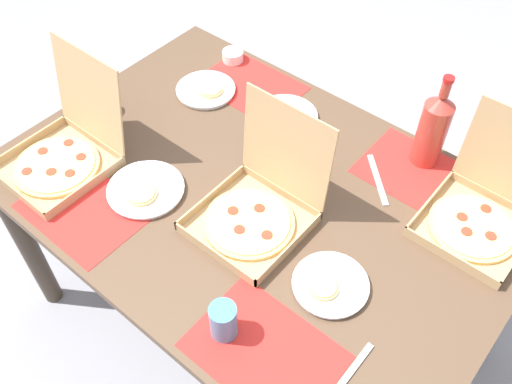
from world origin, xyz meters
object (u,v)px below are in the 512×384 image
(pizza_box_corner_left, at_px, (257,206))
(soda_bottle, at_px, (433,128))
(plate_far_right, at_px, (206,90))
(plate_near_right, at_px, (145,190))
(plate_far_left, at_px, (284,116))
(plate_near_left, at_px, (330,285))
(pizza_box_edge_far, at_px, (64,150))
(cup_red, at_px, (93,99))
(condiment_bowl, at_px, (233,56))
(cup_dark, at_px, (223,321))
(pizza_box_corner_right, at_px, (482,212))

(pizza_box_corner_left, relative_size, soda_bottle, 1.04)
(plate_far_right, bearing_deg, plate_near_right, -68.37)
(plate_far_left, relative_size, plate_far_right, 1.05)
(plate_near_left, bearing_deg, pizza_box_edge_far, -170.22)
(plate_far_left, distance_m, cup_red, 0.66)
(plate_near_right, relative_size, plate_far_right, 1.10)
(soda_bottle, bearing_deg, cup_red, -152.25)
(plate_far_right, distance_m, condiment_bowl, 0.21)
(plate_far_left, bearing_deg, soda_bottle, 15.97)
(plate_near_right, distance_m, cup_red, 0.44)
(plate_far_right, xyz_separation_m, cup_dark, (0.67, -0.65, 0.04))
(pizza_box_corner_right, xyz_separation_m, cup_dark, (-0.33, -0.72, 0.00))
(plate_near_left, distance_m, cup_dark, 0.30)
(cup_red, bearing_deg, condiment_bowl, 71.66)
(plate_near_right, relative_size, cup_red, 2.25)
(plate_near_left, height_order, soda_bottle, soda_bottle)
(cup_dark, bearing_deg, cup_red, 159.68)
(plate_near_left, bearing_deg, plate_near_right, -172.21)
(plate_near_right, distance_m, plate_far_left, 0.55)
(pizza_box_edge_far, xyz_separation_m, plate_near_left, (0.90, 0.16, -0.04))
(pizza_box_corner_left, relative_size, plate_near_left, 1.64)
(plate_near_left, xyz_separation_m, cup_red, (-1.03, 0.06, 0.04))
(cup_dark, bearing_deg, plate_far_right, 135.92)
(soda_bottle, bearing_deg, plate_far_left, -164.03)
(pizza_box_corner_left, distance_m, plate_near_right, 0.35)
(plate_near_left, xyz_separation_m, cup_dark, (-0.13, -0.27, 0.04))
(pizza_box_corner_left, relative_size, plate_far_right, 1.58)
(pizza_box_corner_right, xyz_separation_m, plate_far_left, (-0.70, -0.00, -0.04))
(plate_near_right, bearing_deg, pizza_box_corner_left, 23.73)
(pizza_box_edge_far, height_order, plate_far_left, pizza_box_edge_far)
(plate_far_right, bearing_deg, condiment_bowl, 104.45)
(pizza_box_corner_left, relative_size, plate_far_left, 1.51)
(plate_far_right, bearing_deg, pizza_box_corner_right, 3.97)
(plate_far_left, bearing_deg, condiment_bowl, 159.02)
(plate_far_left, xyz_separation_m, soda_bottle, (0.46, 0.13, 0.12))
(plate_near_left, relative_size, condiment_bowl, 2.58)
(plate_far_left, height_order, condiment_bowl, condiment_bowl)
(pizza_box_corner_right, relative_size, plate_near_left, 1.57)
(pizza_box_corner_left, bearing_deg, cup_dark, -63.05)
(pizza_box_corner_right, relative_size, pizza_box_corner_left, 0.96)
(pizza_box_edge_far, bearing_deg, plate_near_right, 14.00)
(plate_far_right, bearing_deg, plate_far_left, 12.75)
(plate_near_right, xyz_separation_m, soda_bottle, (0.58, 0.66, 0.12))
(pizza_box_corner_right, distance_m, condiment_bowl, 1.07)
(pizza_box_corner_left, height_order, cup_red, pizza_box_corner_left)
(pizza_box_corner_left, height_order, cup_dark, pizza_box_corner_left)
(pizza_box_edge_far, relative_size, plate_near_right, 1.50)
(plate_near_right, relative_size, plate_near_left, 1.15)
(plate_far_left, bearing_deg, plate_near_left, -41.82)
(condiment_bowl, bearing_deg, plate_near_right, -70.50)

